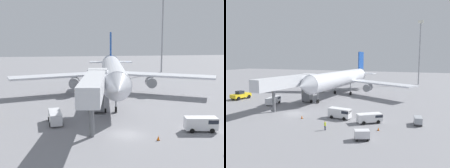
% 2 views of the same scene
% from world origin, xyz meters
% --- Properties ---
extents(ground_plane, '(300.00, 300.00, 0.00)m').
position_xyz_m(ground_plane, '(0.00, 0.00, 0.00)').
color(ground_plane, gray).
extents(airplane_at_gate, '(48.29, 46.69, 14.64)m').
position_xyz_m(airplane_at_gate, '(1.55, 27.43, 5.45)').
color(airplane_at_gate, silver).
rests_on(airplane_at_gate, ground).
extents(jet_bridge, '(6.05, 20.23, 7.97)m').
position_xyz_m(jet_bridge, '(-4.20, 5.64, 6.08)').
color(jet_bridge, silver).
rests_on(jet_bridge, ground).
extents(service_van_outer_left, '(2.59, 5.42, 1.96)m').
position_xyz_m(service_van_outer_left, '(-10.50, 6.80, 1.13)').
color(service_van_outer_left, silver).
rests_on(service_van_outer_left, ground).
extents(service_van_mid_center, '(4.86, 2.50, 2.12)m').
position_xyz_m(service_van_mid_center, '(11.11, 0.13, 1.21)').
color(service_van_mid_center, white).
rests_on(service_van_mid_center, ground).
extents(safety_cone_alpha, '(0.43, 0.43, 0.66)m').
position_xyz_m(safety_cone_alpha, '(3.74, -2.77, 0.32)').
color(safety_cone_alpha, black).
rests_on(safety_cone_alpha, ground).
extents(apron_light_mast, '(2.40, 2.40, 28.66)m').
position_xyz_m(apron_light_mast, '(24.97, 66.43, 19.55)').
color(apron_light_mast, '#93969B').
rests_on(apron_light_mast, ground).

